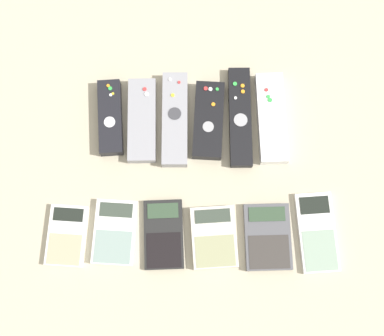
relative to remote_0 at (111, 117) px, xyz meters
name	(u,v)px	position (x,y,z in m)	size (l,w,h in m)	color
ground_plane	(192,183)	(0.16, -0.13, -0.01)	(3.00, 3.00, 0.00)	#B2A88E
remote_0	(111,117)	(0.00, 0.00, 0.00)	(0.05, 0.15, 0.03)	black
remote_1	(142,120)	(0.06, -0.01, 0.00)	(0.06, 0.17, 0.02)	gray
remote_2	(175,119)	(0.13, 0.00, 0.00)	(0.05, 0.19, 0.03)	gray
remote_3	(209,121)	(0.20, -0.01, 0.00)	(0.07, 0.16, 0.03)	black
remote_4	(240,117)	(0.26, 0.00, 0.00)	(0.04, 0.21, 0.02)	black
remote_5	(271,119)	(0.32, 0.00, 0.00)	(0.06, 0.19, 0.03)	white
calculator_0	(67,235)	(-0.08, -0.23, -0.01)	(0.08, 0.12, 0.02)	silver
calculator_1	(115,232)	(0.02, -0.23, 0.00)	(0.09, 0.13, 0.02)	silver
calculator_2	(163,234)	(0.11, -0.23, -0.01)	(0.08, 0.13, 0.01)	black
calculator_3	(214,237)	(0.20, -0.24, 0.00)	(0.09, 0.12, 0.02)	beige
calculator_4	(267,237)	(0.31, -0.24, 0.00)	(0.09, 0.13, 0.02)	#4C4C51
calculator_5	(317,233)	(0.40, -0.23, -0.01)	(0.08, 0.16, 0.01)	silver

